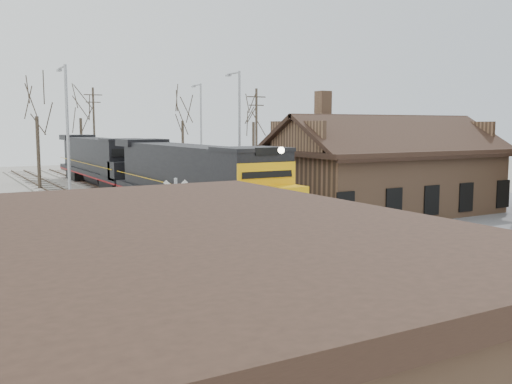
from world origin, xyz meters
TOP-DOWN VIEW (x-y plane):
  - ground at (0.00, 0.00)m, footprint 140.00×140.00m
  - road at (0.00, 0.00)m, footprint 60.00×9.00m
  - track_main at (0.00, 15.00)m, footprint 3.40×90.00m
  - track_siding at (-4.50, 15.00)m, footprint 3.40×90.00m
  - depot at (11.99, 12.00)m, footprint 15.20×9.31m
  - locomotive_lead at (0.00, 15.64)m, footprint 3.18×21.26m
  - locomotive_trailing at (0.00, 37.18)m, footprint 3.18×21.26m
  - crossbuck_far at (-5.45, 4.91)m, footprint 1.03×0.37m
  - streetlight_a at (-6.79, 18.40)m, footprint 0.25×2.04m
  - streetlight_b at (5.50, 20.21)m, footprint 0.25×2.04m
  - streetlight_c at (8.68, 33.90)m, footprint 0.25×2.04m
  - utility_pole_b at (2.03, 47.57)m, footprint 2.00×0.24m
  - utility_pole_c at (13.82, 32.16)m, footprint 2.00×0.24m
  - tree_b at (-5.40, 37.87)m, footprint 4.36×4.36m
  - tree_c at (1.09, 49.69)m, footprint 4.37×4.37m
  - tree_d at (10.79, 43.43)m, footprint 4.17×4.17m
  - tree_e at (17.80, 39.79)m, footprint 4.08×4.08m

SIDE VIEW (x-z plane):
  - ground at x=0.00m, z-range 0.00..0.00m
  - road at x=0.00m, z-range 0.00..0.03m
  - track_main at x=0.00m, z-range -0.05..0.19m
  - track_siding at x=-4.50m, z-range -0.05..0.19m
  - crossbuck_far at x=-5.45m, z-range -0.09..3.60m
  - depot at x=11.99m, z-range -1.54..6.36m
  - locomotive_trailing at x=0.00m, z-range 0.25..4.72m
  - locomotive_lead at x=0.00m, z-range 0.12..4.84m
  - utility_pole_c at x=13.82m, z-range 0.22..9.49m
  - streetlight_a at x=-6.79m, z-range 0.54..9.76m
  - utility_pole_b at x=2.03m, z-range 0.22..10.08m
  - streetlight_b at x=5.50m, z-range 0.54..10.11m
  - streetlight_c at x=8.68m, z-range 0.54..10.20m
  - tree_e at x=17.80m, z-range 2.12..12.11m
  - tree_d at x=10.79m, z-range 2.16..12.37m
  - tree_b at x=-5.40m, z-range 2.26..12.95m
  - tree_c at x=1.09m, z-range 2.27..12.97m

